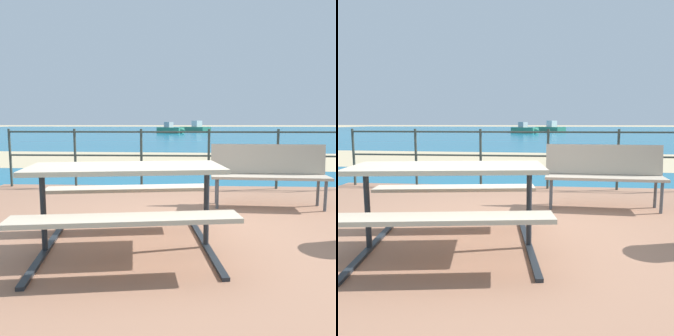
% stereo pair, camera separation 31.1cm
% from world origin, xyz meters
% --- Properties ---
extents(ground_plane, '(240.00, 240.00, 0.00)m').
position_xyz_m(ground_plane, '(0.00, 0.00, 0.00)').
color(ground_plane, tan).
extents(patio_paving, '(6.40, 5.20, 0.06)m').
position_xyz_m(patio_paving, '(0.00, 0.00, 0.03)').
color(patio_paving, '#996B51').
rests_on(patio_paving, ground).
extents(sea_water, '(90.00, 90.00, 0.01)m').
position_xyz_m(sea_water, '(0.00, 40.00, 0.01)').
color(sea_water, '#196B8E').
rests_on(sea_water, ground).
extents(beach_strip, '(54.15, 6.96, 0.01)m').
position_xyz_m(beach_strip, '(0.00, 7.53, 0.01)').
color(beach_strip, tan).
rests_on(beach_strip, ground).
extents(picnic_table, '(1.89, 1.67, 0.77)m').
position_xyz_m(picnic_table, '(-0.35, -0.63, 0.65)').
color(picnic_table, '#BCAD93').
rests_on(picnic_table, patio_paving).
extents(park_bench, '(1.57, 0.50, 0.85)m').
position_xyz_m(park_bench, '(1.32, 1.13, 0.57)').
color(park_bench, tan).
rests_on(park_bench, patio_paving).
extents(railing_fence, '(5.94, 0.04, 1.04)m').
position_xyz_m(railing_fence, '(0.00, 2.40, 0.71)').
color(railing_fence, '#2D3833').
rests_on(railing_fence, patio_paving).
extents(boat_near, '(3.28, 2.46, 1.18)m').
position_xyz_m(boat_near, '(-1.28, 33.49, 0.40)').
color(boat_near, '#338466').
rests_on(boat_near, sea_water).
extents(boat_mid, '(3.95, 4.31, 1.36)m').
position_xyz_m(boat_mid, '(1.51, 41.74, 0.40)').
color(boat_mid, '#338466').
rests_on(boat_mid, sea_water).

